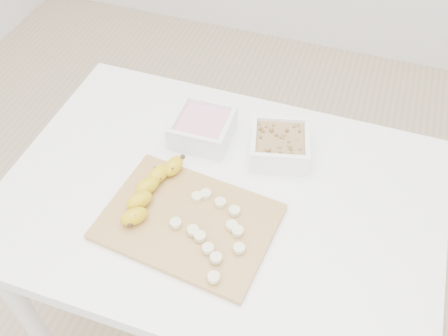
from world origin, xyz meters
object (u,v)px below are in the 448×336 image
(bowl_yogurt, at_px, (203,128))
(bowl_granola, at_px, (280,145))
(cutting_board, at_px, (188,222))
(banana, at_px, (151,191))
(table, at_px, (220,219))

(bowl_yogurt, relative_size, bowl_granola, 0.86)
(cutting_board, distance_m, banana, 0.11)
(bowl_yogurt, xyz_separation_m, bowl_granola, (0.20, 0.00, -0.00))
(bowl_yogurt, height_order, cutting_board, bowl_yogurt)
(banana, bearing_deg, bowl_yogurt, 100.15)
(table, bearing_deg, cutting_board, -110.99)
(bowl_granola, bearing_deg, bowl_yogurt, -178.76)
(table, bearing_deg, banana, -155.46)
(bowl_yogurt, bearing_deg, banana, -99.76)
(bowl_granola, bearing_deg, cutting_board, -116.63)
(bowl_granola, relative_size, banana, 0.78)
(bowl_yogurt, bearing_deg, table, -57.94)
(bowl_granola, bearing_deg, banana, -135.62)
(table, bearing_deg, bowl_granola, 60.25)
(table, xyz_separation_m, bowl_yogurt, (-0.10, 0.16, 0.13))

